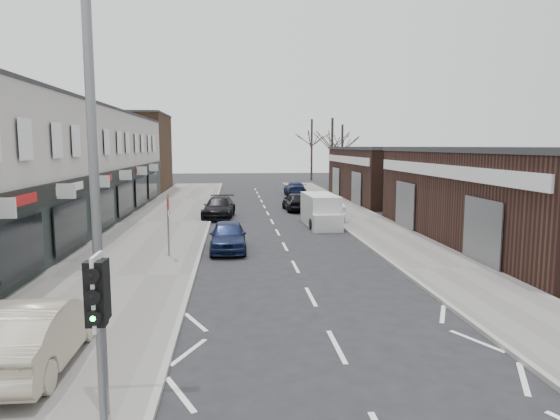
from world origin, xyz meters
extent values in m
plane|color=black|center=(0.00, 0.00, 0.00)|extent=(160.00, 160.00, 0.00)
cube|color=slate|center=(-6.75, 22.00, 0.06)|extent=(5.50, 64.00, 0.12)
cube|color=slate|center=(5.75, 22.00, 0.06)|extent=(3.50, 64.00, 0.12)
cube|color=beige|center=(-13.50, 19.50, 3.55)|extent=(8.00, 41.00, 7.10)
cube|color=#4A321F|center=(-13.50, 45.00, 4.00)|extent=(8.00, 10.00, 8.00)
cube|color=#351F18|center=(12.50, 14.00, 2.25)|extent=(10.00, 18.00, 4.50)
cube|color=#351F18|center=(12.50, 34.00, 2.25)|extent=(10.00, 16.00, 4.50)
cylinder|color=slate|center=(-4.40, -2.00, 1.62)|extent=(0.12, 0.12, 3.00)
cube|color=silver|center=(-4.40, -2.00, 2.67)|extent=(0.05, 0.55, 1.10)
cube|color=black|center=(-4.40, -2.12, 2.67)|extent=(0.28, 0.22, 0.95)
sphere|color=#0CE533|center=(-4.40, -2.24, 2.37)|extent=(0.18, 0.18, 0.18)
cube|color=black|center=(-4.40, -1.88, 2.67)|extent=(0.26, 0.20, 0.90)
cylinder|color=slate|center=(-4.70, -0.80, 4.12)|extent=(0.16, 0.16, 8.00)
cylinder|color=slate|center=(-5.20, 12.00, 1.37)|extent=(0.07, 0.07, 2.50)
cube|color=white|center=(-5.15, 12.00, 1.97)|extent=(0.04, 0.45, 0.25)
cube|color=silver|center=(2.80, 20.32, 0.94)|extent=(1.86, 4.19, 1.89)
cube|color=silver|center=(2.80, 17.89, 0.49)|extent=(1.69, 0.78, 0.99)
cylinder|color=black|center=(2.03, 18.87, 0.31)|extent=(0.20, 0.63, 0.63)
cylinder|color=black|center=(3.57, 18.87, 0.31)|extent=(0.20, 0.63, 0.63)
cylinder|color=black|center=(2.03, 21.76, 0.31)|extent=(0.20, 0.63, 0.63)
cylinder|color=black|center=(3.57, 21.76, 0.31)|extent=(0.20, 0.63, 0.63)
imported|color=#B2A58E|center=(-6.63, 1.35, 0.85)|extent=(1.55, 4.44, 1.46)
imported|color=#162146|center=(-2.69, 13.35, 0.69)|extent=(1.62, 4.03, 1.37)
imported|color=black|center=(-3.40, 24.06, 0.69)|extent=(2.35, 4.93, 1.39)
imported|color=white|center=(3.50, 22.74, 0.79)|extent=(1.82, 4.85, 1.58)
imported|color=black|center=(2.20, 27.29, 0.70)|extent=(1.85, 4.17, 1.39)
imported|color=#121B3A|center=(3.50, 38.48, 0.68)|extent=(1.98, 4.70, 1.35)
camera|label=1|loc=(-2.42, -9.25, 4.77)|focal=32.00mm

